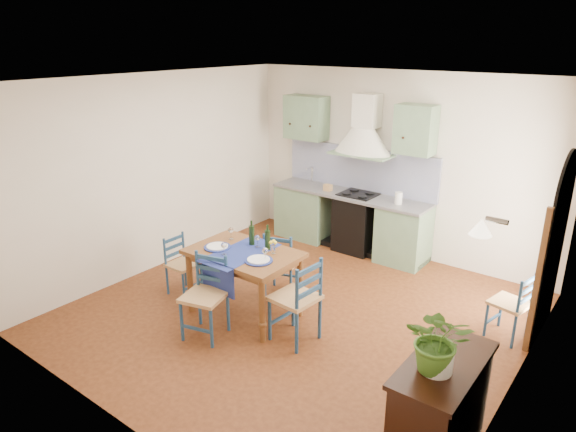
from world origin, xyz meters
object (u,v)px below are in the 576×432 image
at_px(chair_near, 206,296).
at_px(potted_plant, 439,340).
at_px(dining_table, 244,259).
at_px(sideboard, 439,408).

height_order(chair_near, potted_plant, potted_plant).
xyz_separation_m(dining_table, sideboard, (2.78, -0.83, -0.22)).
bearing_deg(dining_table, chair_near, -92.90).
bearing_deg(chair_near, dining_table, 87.10).
xyz_separation_m(chair_near, sideboard, (2.81, -0.21, 0.02)).
bearing_deg(sideboard, potted_plant, -95.94).
xyz_separation_m(dining_table, potted_plant, (2.76, -0.97, 0.46)).
bearing_deg(potted_plant, dining_table, 160.70).
height_order(dining_table, sideboard, dining_table).
relative_size(chair_near, sideboard, 0.90).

